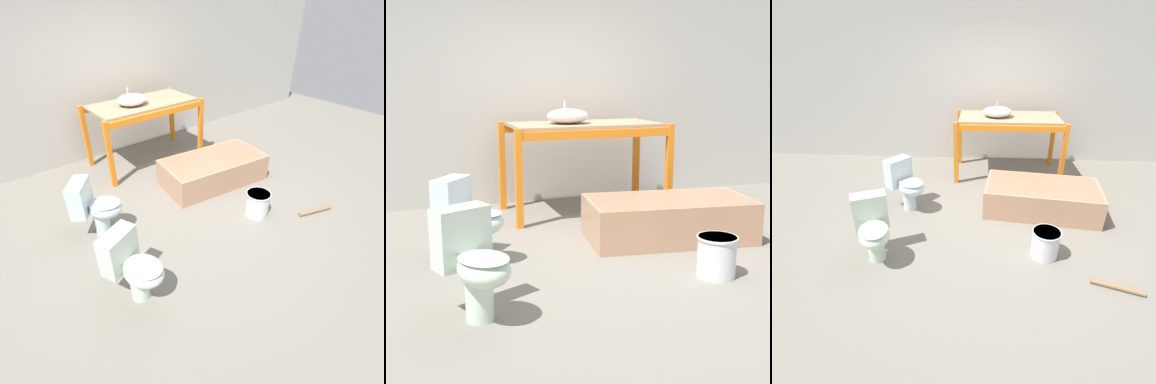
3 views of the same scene
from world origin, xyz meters
TOP-DOWN VIEW (x-y plane):
  - ground_plane at (0.00, 0.00)m, footprint 12.00×12.00m
  - warehouse_wall_rear at (0.00, 2.29)m, footprint 10.80×0.08m
  - shelving_rack at (0.30, 1.55)m, footprint 1.79×0.94m
  - sink_basin at (0.10, 1.51)m, footprint 0.47×0.40m
  - bathtub_main at (0.71, 0.27)m, footprint 1.64×0.99m
  - toilet_near at (-1.30, -0.85)m, footprint 0.53×0.64m
  - toilet_far at (-1.19, 0.24)m, footprint 0.65×0.61m
  - bucket_white at (0.60, -0.73)m, footprint 0.32×0.32m
  - loose_pipe at (1.23, -1.21)m, footprint 0.49×0.21m

SIDE VIEW (x-z plane):
  - ground_plane at x=0.00m, z-range 0.00..0.00m
  - loose_pipe at x=1.23m, z-range 0.00..0.05m
  - bucket_white at x=0.60m, z-range 0.01..0.34m
  - bathtub_main at x=0.71m, z-range 0.03..0.44m
  - toilet_near at x=-1.30m, z-range 0.04..0.76m
  - toilet_far at x=-1.19m, z-range 0.04..0.76m
  - shelving_rack at x=0.30m, z-range 0.37..1.40m
  - sink_basin at x=0.10m, z-range 0.99..1.24m
  - warehouse_wall_rear at x=0.00m, z-range 0.00..3.20m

